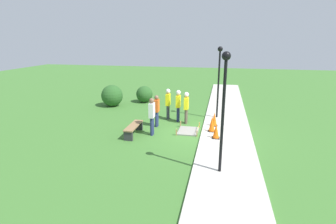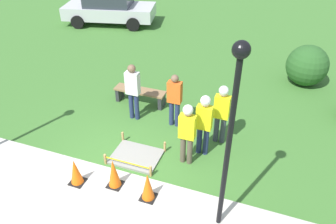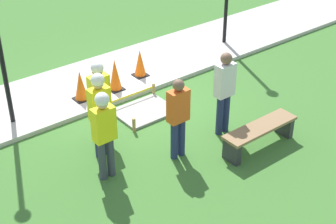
% 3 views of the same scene
% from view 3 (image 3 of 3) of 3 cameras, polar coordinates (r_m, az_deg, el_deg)
% --- Properties ---
extents(ground_plane, '(60.00, 60.00, 0.00)m').
position_cam_3_polar(ground_plane, '(12.02, -3.57, 1.61)').
color(ground_plane, '#3D702D').
extents(sidewalk, '(28.00, 2.35, 0.10)m').
position_cam_3_polar(sidewalk, '(12.86, -6.60, 3.82)').
color(sidewalk, '#BCB7AD').
rests_on(sidewalk, ground_plane).
extents(wet_concrete_patch, '(1.30, 1.03, 0.31)m').
position_cam_3_polar(wet_concrete_patch, '(11.41, -2.63, 0.11)').
color(wet_concrete_patch, gray).
rests_on(wet_concrete_patch, ground_plane).
extents(traffic_cone_near_patch, '(0.34, 0.34, 0.68)m').
position_cam_3_polar(traffic_cone_near_patch, '(12.64, -3.12, 5.44)').
color(traffic_cone_near_patch, black).
rests_on(traffic_cone_near_patch, sidewalk).
extents(traffic_cone_far_patch, '(0.34, 0.34, 0.77)m').
position_cam_3_polar(traffic_cone_far_patch, '(12.02, -5.89, 4.12)').
color(traffic_cone_far_patch, black).
rests_on(traffic_cone_far_patch, sidewalk).
extents(traffic_cone_sidewalk_edge, '(0.34, 0.34, 0.71)m').
position_cam_3_polar(traffic_cone_sidewalk_edge, '(11.72, -9.67, 2.91)').
color(traffic_cone_sidewalk_edge, black).
rests_on(traffic_cone_sidewalk_edge, sidewalk).
extents(park_bench, '(1.70, 0.44, 0.50)m').
position_cam_3_polar(park_bench, '(10.25, 10.13, -2.25)').
color(park_bench, '#2D2D33').
rests_on(park_bench, ground_plane).
extents(worker_supervisor, '(0.40, 0.25, 1.76)m').
position_cam_3_polar(worker_supervisor, '(9.59, -7.57, 0.44)').
color(worker_supervisor, navy).
rests_on(worker_supervisor, ground_plane).
extents(worker_assistant, '(0.40, 0.25, 1.75)m').
position_cam_3_polar(worker_assistant, '(9.00, -7.09, -1.84)').
color(worker_assistant, '#383D47').
rests_on(worker_assistant, ground_plane).
extents(worker_trainee, '(0.40, 0.25, 1.73)m').
position_cam_3_polar(worker_trainee, '(10.10, -7.63, 1.93)').
color(worker_trainee, brown).
rests_on(worker_trainee, ground_plane).
extents(bystander_in_orange_shirt, '(0.40, 0.22, 1.67)m').
position_cam_3_polar(bystander_in_orange_shirt, '(9.52, 1.13, -0.28)').
color(bystander_in_orange_shirt, navy).
rests_on(bystander_in_orange_shirt, ground_plane).
extents(bystander_in_gray_shirt, '(0.40, 0.24, 1.80)m').
position_cam_3_polar(bystander_in_gray_shirt, '(10.28, 6.27, 2.60)').
color(bystander_in_gray_shirt, navy).
rests_on(bystander_in_gray_shirt, ground_plane).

